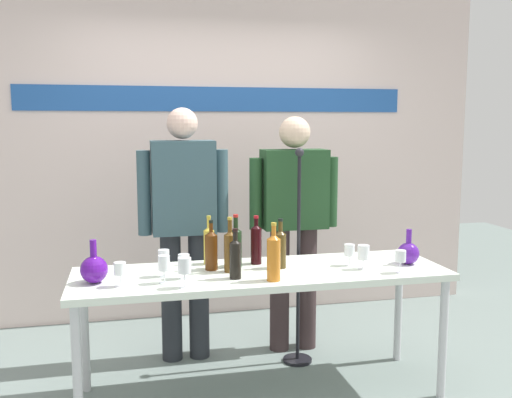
% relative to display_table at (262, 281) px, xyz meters
% --- Properties ---
extents(ground_plane, '(10.00, 10.00, 0.00)m').
position_rel_display_table_xyz_m(ground_plane, '(0.00, 0.00, -0.71)').
color(ground_plane, slate).
extents(back_wall, '(4.59, 0.11, 3.00)m').
position_rel_display_table_xyz_m(back_wall, '(0.00, 1.59, 0.79)').
color(back_wall, beige).
rests_on(back_wall, ground).
extents(display_table, '(2.20, 0.67, 0.77)m').
position_rel_display_table_xyz_m(display_table, '(0.00, 0.00, 0.00)').
color(display_table, white).
rests_on(display_table, ground).
extents(decanter_blue_left, '(0.15, 0.15, 0.24)m').
position_rel_display_table_xyz_m(decanter_blue_left, '(-0.95, -0.05, 0.14)').
color(decanter_blue_left, '#51138F').
rests_on(decanter_blue_left, display_table).
extents(decanter_blue_right, '(0.13, 0.13, 0.22)m').
position_rel_display_table_xyz_m(decanter_blue_right, '(0.92, -0.05, 0.13)').
color(decanter_blue_right, '#511B95').
rests_on(decanter_blue_right, display_table).
extents(presenter_left, '(0.61, 0.22, 1.74)m').
position_rel_display_table_xyz_m(presenter_left, '(-0.39, 0.65, 0.29)').
color(presenter_left, '#25282E').
rests_on(presenter_left, ground).
extents(presenter_right, '(0.65, 0.22, 1.68)m').
position_rel_display_table_xyz_m(presenter_right, '(0.39, 0.65, 0.27)').
color(presenter_right, '#38292A').
rests_on(presenter_right, ground).
extents(wine_bottle_0, '(0.07, 0.07, 0.32)m').
position_rel_display_table_xyz_m(wine_bottle_0, '(-0.13, 0.13, 0.20)').
color(wine_bottle_0, black).
rests_on(wine_bottle_0, display_table).
extents(wine_bottle_1, '(0.07, 0.07, 0.30)m').
position_rel_display_table_xyz_m(wine_bottle_1, '(0.12, 0.04, 0.19)').
color(wine_bottle_1, '#473615').
rests_on(wine_bottle_1, display_table).
extents(wine_bottle_2, '(0.07, 0.07, 0.30)m').
position_rel_display_table_xyz_m(wine_bottle_2, '(-0.28, 0.23, 0.19)').
color(wine_bottle_2, gold).
rests_on(wine_bottle_2, display_table).
extents(wine_bottle_3, '(0.08, 0.08, 0.30)m').
position_rel_display_table_xyz_m(wine_bottle_3, '(-0.29, 0.09, 0.19)').
color(wine_bottle_3, '#4D260A').
rests_on(wine_bottle_3, display_table).
extents(wine_bottle_4, '(0.07, 0.07, 0.33)m').
position_rel_display_table_xyz_m(wine_bottle_4, '(-0.19, 0.02, 0.20)').
color(wine_bottle_4, '#533511').
rests_on(wine_bottle_4, display_table).
extents(wine_bottle_5, '(0.08, 0.08, 0.33)m').
position_rel_display_table_xyz_m(wine_bottle_5, '(0.01, -0.22, 0.20)').
color(wine_bottle_5, '#C8701E').
rests_on(wine_bottle_5, display_table).
extents(wine_bottle_6, '(0.07, 0.07, 0.29)m').
position_rel_display_table_xyz_m(wine_bottle_6, '(-0.18, -0.13, 0.19)').
color(wine_bottle_6, black).
rests_on(wine_bottle_6, display_table).
extents(wine_bottle_7, '(0.07, 0.07, 0.30)m').
position_rel_display_table_xyz_m(wine_bottle_7, '(0.01, 0.17, 0.20)').
color(wine_bottle_7, black).
rests_on(wine_bottle_7, display_table).
extents(wine_glass_left_0, '(0.06, 0.06, 0.15)m').
position_rel_display_table_xyz_m(wine_glass_left_0, '(-0.58, -0.14, 0.17)').
color(wine_glass_left_0, white).
rests_on(wine_glass_left_0, display_table).
extents(wine_glass_left_1, '(0.06, 0.06, 0.14)m').
position_rel_display_table_xyz_m(wine_glass_left_1, '(-0.46, -0.07, 0.16)').
color(wine_glass_left_1, white).
rests_on(wine_glass_left_1, display_table).
extents(wine_glass_left_2, '(0.06, 0.06, 0.16)m').
position_rel_display_table_xyz_m(wine_glass_left_2, '(-0.57, 0.00, 0.17)').
color(wine_glass_left_2, white).
rests_on(wine_glass_left_2, display_table).
extents(wine_glass_left_3, '(0.06, 0.06, 0.13)m').
position_rel_display_table_xyz_m(wine_glass_left_3, '(-0.81, -0.15, 0.16)').
color(wine_glass_left_3, white).
rests_on(wine_glass_left_3, display_table).
extents(wine_glass_left_4, '(0.07, 0.07, 0.16)m').
position_rel_display_table_xyz_m(wine_glass_left_4, '(-0.48, -0.25, 0.18)').
color(wine_glass_left_4, white).
rests_on(wine_glass_left_4, display_table).
extents(wine_glass_right_0, '(0.06, 0.06, 0.13)m').
position_rel_display_table_xyz_m(wine_glass_right_0, '(0.55, 0.00, 0.16)').
color(wine_glass_right_0, white).
rests_on(wine_glass_right_0, display_table).
extents(wine_glass_right_1, '(0.07, 0.07, 0.15)m').
position_rel_display_table_xyz_m(wine_glass_right_1, '(0.60, -0.10, 0.16)').
color(wine_glass_right_1, white).
rests_on(wine_glass_right_1, display_table).
extents(wine_glass_right_2, '(0.06, 0.06, 0.13)m').
position_rel_display_table_xyz_m(wine_glass_right_2, '(0.78, -0.23, 0.16)').
color(wine_glass_right_2, white).
rests_on(wine_glass_right_2, display_table).
extents(microphone_stand, '(0.20, 0.20, 1.48)m').
position_rel_display_table_xyz_m(microphone_stand, '(0.35, 0.41, -0.22)').
color(microphone_stand, black).
rests_on(microphone_stand, ground).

